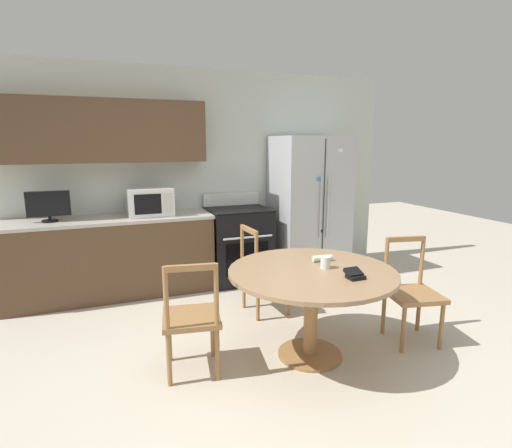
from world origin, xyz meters
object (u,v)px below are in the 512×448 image
Objects in this scene: wallet at (354,275)px; refrigerator at (309,206)px; oven_range at (239,244)px; dining_chair_right at (412,293)px; candle_glass at (325,263)px; dining_chair_left at (191,319)px; microwave at (150,202)px; dining_chair_far at (263,271)px; countertop_tv at (49,205)px.

refrigerator is at bearing 69.70° from wallet.
dining_chair_right is (0.90, -2.05, -0.03)m from oven_range.
candle_glass is at bearing 104.63° from wallet.
dining_chair_right is 1.00× the size of dining_chair_left.
oven_range is at bearing 91.88° from candle_glass.
oven_range is 2.19× the size of microwave.
wallet is at bearing -86.47° from oven_range.
refrigerator reaches higher than microwave.
dining_chair_far is 1.02m from candle_glass.
oven_range is 1.20× the size of dining_chair_far.
countertop_tv reaches higher than wallet.
countertop_tv is at bearing -121.22° from dining_chair_far.
wallet is at bearing -9.91° from dining_chair_left.
candle_glass is 0.74× the size of wallet.
dining_chair_right is 1.90m from dining_chair_left.
oven_range reaches higher than dining_chair_far.
dining_chair_right is (-0.06, -1.99, -0.46)m from refrigerator.
countertop_tv is at bearing 137.35° from candle_glass.
refrigerator is at bearing -1.66° from microwave.
microwave is at bearing 179.68° from oven_range.
oven_range is 2.29m from wallet.
wallet is at bearing 27.91° from dining_chair_right.
wallet is at bearing -45.53° from countertop_tv.
wallet is (1.14, -0.40, 0.33)m from dining_chair_left.
refrigerator is at bearing -1.08° from countertop_tv.
candle_glass is (-0.83, 0.07, 0.34)m from dining_chair_right.
microwave reaches higher than dining_chair_left.
microwave reaches higher than oven_range.
refrigerator is at bearing 129.31° from dining_chair_far.
refrigerator is 2.05m from dining_chair_right.
oven_range is 2.23m from dining_chair_right.
microwave is 2.58m from wallet.
microwave is 1.03m from countertop_tv.
refrigerator is 2.71m from dining_chair_left.
countertop_tv is 2.34m from dining_chair_far.
refrigerator is at bearing 52.10° from dining_chair_left.
wallet is (-0.82, -2.21, -0.14)m from refrigerator.
dining_chair_right is at bearing 3.84° from dining_chair_left.
dining_chair_far is at bearing -34.14° from dining_chair_right.
candle_glass is (-0.89, -1.92, -0.12)m from refrigerator.
dining_chair_right and dining_chair_far have the same top height.
wallet is at bearing -110.30° from refrigerator.
oven_range is (-0.96, 0.05, -0.43)m from refrigerator.
oven_range is 8.44× the size of wallet.
countertop_tv is 2.94m from candle_glass.
dining_chair_far is 1.24m from dining_chair_left.
countertop_tv is 0.47× the size of dining_chair_far.
refrigerator is at bearing 65.12° from candle_glass.
microwave reaches higher than candle_glass.
microwave is (-2.01, 0.06, 0.16)m from refrigerator.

